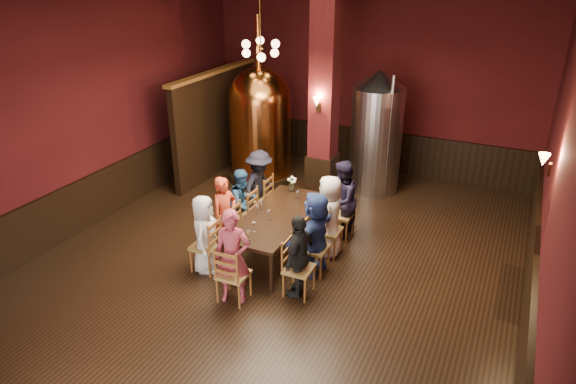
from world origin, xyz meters
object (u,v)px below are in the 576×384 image
at_px(steel_vessel, 377,132).
at_px(copper_kettle, 260,123).
at_px(dining_table, 277,218).
at_px(person_0, 205,234).
at_px(rose_vase, 292,182).
at_px(person_1, 225,215).
at_px(person_2, 243,203).

bearing_deg(steel_vessel, copper_kettle, -168.68).
height_order(dining_table, person_0, person_0).
distance_m(steel_vessel, rose_vase, 2.63).
bearing_deg(person_1, person_2, 16.40).
bearing_deg(person_2, person_0, -163.07).
relative_size(copper_kettle, rose_vase, 12.26).
relative_size(person_0, copper_kettle, 0.36).
height_order(copper_kettle, rose_vase, copper_kettle).
bearing_deg(steel_vessel, person_2, -117.14).
xyz_separation_m(dining_table, person_1, (-0.84, -0.35, 0.03)).
bearing_deg(rose_vase, steel_vessel, 69.27).
relative_size(person_1, rose_vase, 4.66).
bearing_deg(person_0, copper_kettle, -2.92).
xyz_separation_m(person_2, rose_vase, (0.68, 0.68, 0.29)).
relative_size(steel_vessel, rose_vase, 8.85).
bearing_deg(steel_vessel, rose_vase, -110.73).
height_order(person_1, copper_kettle, copper_kettle).
bearing_deg(person_2, rose_vase, -28.91).
relative_size(dining_table, rose_vase, 7.90).
distance_m(dining_table, steel_vessel, 3.57).
bearing_deg(copper_kettle, steel_vessel, 11.32).
relative_size(dining_table, person_1, 1.69).
xyz_separation_m(person_1, rose_vase, (0.66, 1.34, 0.24)).
height_order(dining_table, person_2, person_2).
bearing_deg(dining_table, person_2, 158.78).
distance_m(dining_table, person_2, 0.91).
bearing_deg(person_2, copper_kettle, 37.08).
bearing_deg(rose_vase, copper_kettle, 131.42).
xyz_separation_m(person_2, steel_vessel, (1.60, 3.12, 0.69)).
bearing_deg(dining_table, person_1, -158.78).
distance_m(person_1, steel_vessel, 4.15).
bearing_deg(person_1, person_0, -163.60).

